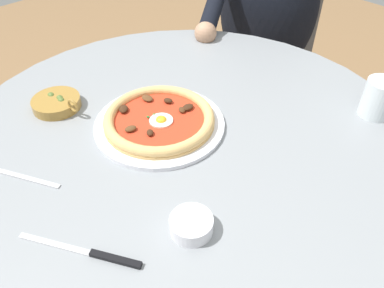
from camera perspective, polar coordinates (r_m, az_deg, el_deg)
The scene contains 9 objects.
dining_table at distance 0.92m, azimuth -0.82°, elevation -3.38°, with size 1.06×1.06×0.73m.
pizza_on_plate at distance 0.86m, azimuth -4.97°, elevation 3.60°, with size 0.30×0.30×0.03m.
water_glass at distance 0.98m, azimuth 26.29°, elevation 5.92°, with size 0.07×0.07×0.09m.
steak_knife at distance 0.65m, azimuth -14.18°, elevation -15.89°, with size 0.20×0.12×0.01m.
ramekin_capers at distance 0.65m, azimuth -0.11°, elevation -12.05°, with size 0.08×0.08×0.03m.
olive_pan at distance 0.97m, azimuth -19.75°, elevation 5.88°, with size 0.14×0.12×0.05m.
fork_utensil at distance 0.82m, azimuth -24.39°, elevation -4.51°, with size 0.16×0.09×0.00m.
diner_person at distance 1.57m, azimuth 10.32°, elevation 12.62°, with size 0.42×0.57×1.19m.
cafe_chair_diner at distance 1.69m, azimuth 11.66°, elevation 14.94°, with size 0.50×0.50×0.90m.
Camera 1 is at (0.48, -0.44, 1.27)m, focal length 35.29 mm.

